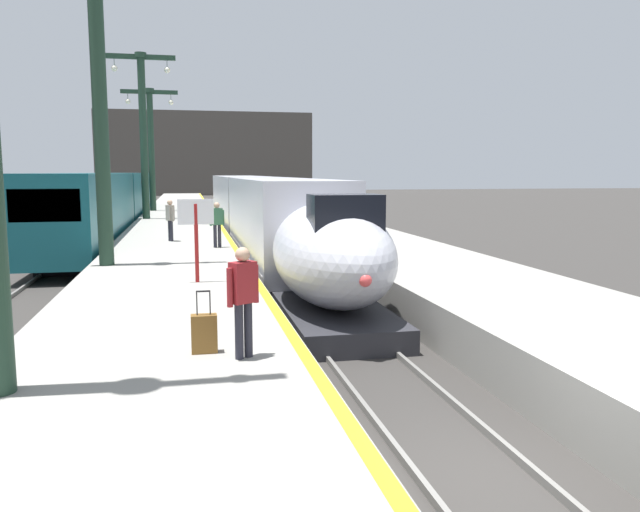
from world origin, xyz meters
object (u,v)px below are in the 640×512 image
at_px(station_column_mid, 99,78).
at_px(departure_info_board, 196,223).
at_px(station_column_far, 143,121).
at_px(station_column_distant, 151,137).
at_px(regional_train_adjacent, 110,201).
at_px(passenger_near_edge, 243,294).
at_px(passenger_far_waiting, 217,221).
at_px(highspeed_train_main, 260,212).
at_px(passenger_mid_platform, 170,217).
at_px(rolling_suitcase, 204,333).

distance_m(station_column_mid, departure_info_board, 6.00).
bearing_deg(station_column_far, station_column_distant, 90.00).
height_order(regional_train_adjacent, departure_info_board, regional_train_adjacent).
relative_size(passenger_near_edge, passenger_far_waiting, 1.00).
relative_size(station_column_mid, passenger_near_edge, 5.42).
relative_size(regional_train_adjacent, station_column_far, 3.75).
xyz_separation_m(highspeed_train_main, passenger_mid_platform, (-4.16, -4.10, 0.11)).
xyz_separation_m(station_column_mid, passenger_mid_platform, (1.74, 6.45, -4.52)).
distance_m(highspeed_train_main, station_column_far, 11.92).
xyz_separation_m(station_column_mid, passenger_near_edge, (3.21, -10.51, -4.52)).
xyz_separation_m(station_column_mid, station_column_far, (0.00, 19.64, 0.32)).
bearing_deg(passenger_near_edge, passenger_far_waiting, 88.81).
height_order(highspeed_train_main, passenger_far_waiting, highspeed_train_main).
relative_size(highspeed_train_main, station_column_far, 3.86).
bearing_deg(passenger_far_waiting, rolling_suitcase, -93.59).
xyz_separation_m(station_column_far, passenger_mid_platform, (1.74, -13.20, -4.84)).
relative_size(station_column_far, rolling_suitcase, 9.95).
bearing_deg(rolling_suitcase, highspeed_train_main, 81.00).
height_order(highspeed_train_main, departure_info_board, highspeed_train_main).
relative_size(passenger_mid_platform, departure_info_board, 0.80).
distance_m(station_column_far, departure_info_board, 23.81).
distance_m(passenger_far_waiting, rolling_suitcase, 13.99).
relative_size(highspeed_train_main, departure_info_board, 17.80).
bearing_deg(regional_train_adjacent, station_column_far, -23.86).
xyz_separation_m(regional_train_adjacent, passenger_mid_platform, (3.94, -14.17, -0.09)).
height_order(passenger_mid_platform, departure_info_board, departure_info_board).
distance_m(rolling_suitcase, departure_info_board, 6.59).
bearing_deg(passenger_far_waiting, station_column_far, 102.52).
distance_m(regional_train_adjacent, passenger_mid_platform, 14.71).
relative_size(passenger_far_waiting, rolling_suitcase, 1.72).
distance_m(station_column_mid, station_column_far, 19.65).
relative_size(station_column_mid, station_column_distant, 1.04).
height_order(station_column_distant, passenger_far_waiting, station_column_distant).
height_order(station_column_far, rolling_suitcase, station_column_far).
distance_m(regional_train_adjacent, passenger_far_waiting, 17.71).
bearing_deg(departure_info_board, station_column_distant, 94.76).
relative_size(station_column_distant, rolling_suitcase, 8.94).
height_order(rolling_suitcase, departure_info_board, departure_info_board).
bearing_deg(station_column_mid, rolling_suitcase, -75.40).
distance_m(highspeed_train_main, station_column_distant, 18.95).
xyz_separation_m(station_column_mid, rolling_suitcase, (2.63, -10.09, -5.21)).
distance_m(passenger_near_edge, passenger_mid_platform, 17.02).
relative_size(highspeed_train_main, passenger_mid_platform, 22.33).
distance_m(passenger_near_edge, passenger_far_waiting, 14.37).
height_order(regional_train_adjacent, station_column_mid, station_column_mid).
xyz_separation_m(regional_train_adjacent, station_column_mid, (2.20, -20.62, 4.43)).
relative_size(station_column_mid, station_column_far, 0.94).
xyz_separation_m(station_column_far, station_column_distant, (0.00, 8.37, -0.53)).
xyz_separation_m(station_column_distant, passenger_near_edge, (3.21, -38.52, -4.32)).
xyz_separation_m(station_column_distant, rolling_suitcase, (2.63, -38.10, -5.00)).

